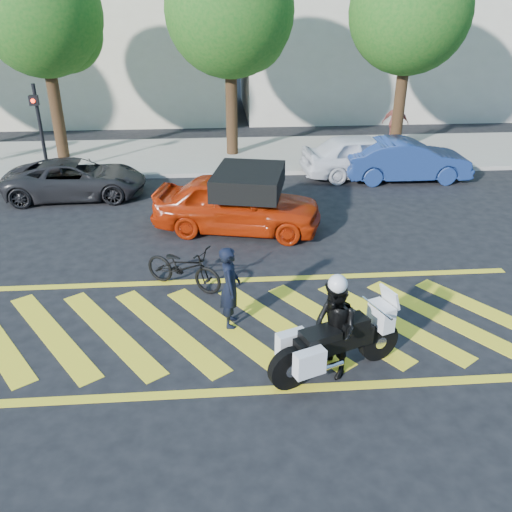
{
  "coord_description": "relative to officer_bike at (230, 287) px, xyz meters",
  "views": [
    {
      "loc": [
        -0.67,
        -8.89,
        5.95
      ],
      "look_at": [
        0.09,
        0.99,
        1.05
      ],
      "focal_mm": 38.0,
      "sensor_mm": 36.0,
      "label": 1
    }
  ],
  "objects": [
    {
      "name": "sidewalk",
      "position": [
        0.48,
        11.87,
        -0.76
      ],
      "size": [
        60.0,
        5.0,
        0.15
      ],
      "primitive_type": "cube",
      "color": "#9E998E",
      "rests_on": "ground"
    },
    {
      "name": "signal_pole",
      "position": [
        -6.02,
        9.61,
        1.09
      ],
      "size": [
        0.28,
        0.43,
        3.2
      ],
      "color": "black",
      "rests_on": "ground"
    },
    {
      "name": "officer_bike",
      "position": [
        0.0,
        0.0,
        0.0
      ],
      "size": [
        0.42,
        0.62,
        1.67
      ],
      "primitive_type": "imported",
      "rotation": [
        0.0,
        0.0,
        1.54
      ],
      "color": "black",
      "rests_on": "ground"
    },
    {
      "name": "crosswalk",
      "position": [
        0.44,
        -0.13,
        -0.83
      ],
      "size": [
        12.33,
        4.0,
        0.01
      ],
      "color": "yellow",
      "rests_on": "ground"
    },
    {
      "name": "parked_mid_left",
      "position": [
        -4.59,
        7.67,
        -0.24
      ],
      "size": [
        4.36,
        2.13,
        1.19
      ],
      "primitive_type": "imported",
      "rotation": [
        0.0,
        0.0,
        1.61
      ],
      "color": "black",
      "rests_on": "ground"
    },
    {
      "name": "bicycle",
      "position": [
        -0.98,
        1.56,
        -0.34
      ],
      "size": [
        1.96,
        1.53,
        0.99
      ],
      "primitive_type": "imported",
      "rotation": [
        0.0,
        0.0,
        1.04
      ],
      "color": "black",
      "rests_on": "ground"
    },
    {
      "name": "tree_center",
      "position": [
        0.6,
        11.93,
        4.26
      ],
      "size": [
        4.6,
        4.6,
        7.56
      ],
      "color": "black",
      "rests_on": "ground"
    },
    {
      "name": "parked_mid_right",
      "position": [
        4.98,
        9.07,
        -0.09
      ],
      "size": [
        4.51,
        2.16,
        1.49
      ],
      "primitive_type": "imported",
      "rotation": [
        0.0,
        0.0,
        1.66
      ],
      "color": "white",
      "rests_on": "ground"
    },
    {
      "name": "tree_right",
      "position": [
        7.1,
        11.93,
        4.21
      ],
      "size": [
        4.4,
        4.4,
        7.41
      ],
      "color": "black",
      "rests_on": "ground"
    },
    {
      "name": "ground",
      "position": [
        0.48,
        -0.13,
        -0.83
      ],
      "size": [
        90.0,
        90.0,
        0.0
      ],
      "primitive_type": "plane",
      "color": "black",
      "rests_on": "ground"
    },
    {
      "name": "red_convertible",
      "position": [
        0.35,
        4.65,
        -0.07
      ],
      "size": [
        4.78,
        2.75,
        1.53
      ],
      "primitive_type": "imported",
      "rotation": [
        0.0,
        0.0,
        1.35
      ],
      "color": "#B42708",
      "rests_on": "ground"
    },
    {
      "name": "police_motorcycle",
      "position": [
        1.7,
        -1.65,
        -0.22
      ],
      "size": [
        2.42,
        1.33,
        1.12
      ],
      "rotation": [
        0.0,
        0.0,
        0.38
      ],
      "color": "black",
      "rests_on": "ground"
    },
    {
      "name": "parked_right",
      "position": [
        6.3,
        8.56,
        -0.13
      ],
      "size": [
        4.29,
        1.54,
        1.41
      ],
      "primitive_type": "imported",
      "rotation": [
        0.0,
        0.0,
        1.56
      ],
      "color": "navy",
      "rests_on": "ground"
    },
    {
      "name": "building_left",
      "position": [
        -7.52,
        20.87,
        4.17
      ],
      "size": [
        16.0,
        8.0,
        10.0
      ],
      "primitive_type": "cube",
      "color": "beige",
      "rests_on": "ground"
    },
    {
      "name": "tree_left",
      "position": [
        -5.9,
        11.93,
        4.16
      ],
      "size": [
        4.2,
        4.2,
        7.26
      ],
      "color": "black",
      "rests_on": "ground"
    },
    {
      "name": "officer_moto",
      "position": [
        1.68,
        -1.64,
        0.04
      ],
      "size": [
        0.93,
        1.04,
        1.75
      ],
      "primitive_type": "imported",
      "rotation": [
        0.0,
        0.0,
        -1.19
      ],
      "color": "black",
      "rests_on": "ground"
    },
    {
      "name": "pedestrian_right",
      "position": [
        7.15,
        12.61,
        0.22
      ],
      "size": [
        1.14,
        0.8,
        1.8
      ],
      "primitive_type": "imported",
      "rotation": [
        0.0,
        0.0,
        2.76
      ],
      "color": "#9D4D47",
      "rests_on": "sidewalk"
    }
  ]
}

